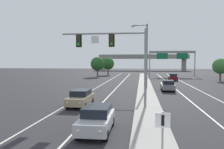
# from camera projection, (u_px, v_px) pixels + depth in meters

# --- Properties ---
(median_island) EXTENTS (2.40, 110.00, 0.15)m
(median_island) POSITION_uv_depth(u_px,v_px,m) (147.00, 101.00, 24.90)
(median_island) COLOR #9E9B93
(median_island) RESTS_ON ground
(lane_stripe_oncoming_center) EXTENTS (0.14, 100.00, 0.01)m
(lane_stripe_oncoming_center) POSITION_uv_depth(u_px,v_px,m) (113.00, 92.00, 32.44)
(lane_stripe_oncoming_center) COLOR silver
(lane_stripe_oncoming_center) RESTS_ON ground
(lane_stripe_receding_center) EXTENTS (0.14, 100.00, 0.01)m
(lane_stripe_receding_center) POSITION_uv_depth(u_px,v_px,m) (181.00, 93.00, 31.23)
(lane_stripe_receding_center) COLOR silver
(lane_stripe_receding_center) RESTS_ON ground
(edge_stripe_left) EXTENTS (0.14, 100.00, 0.01)m
(edge_stripe_left) POSITION_uv_depth(u_px,v_px,m) (90.00, 92.00, 32.87)
(edge_stripe_left) COLOR silver
(edge_stripe_left) RESTS_ON ground
(edge_stripe_right) EXTENTS (0.14, 100.00, 0.01)m
(edge_stripe_right) POSITION_uv_depth(u_px,v_px,m) (206.00, 94.00, 30.81)
(edge_stripe_right) COLOR silver
(edge_stripe_right) RESTS_ON ground
(overhead_signal_mast) EXTENTS (7.99, 0.44, 7.20)m
(overhead_signal_mast) POSITION_uv_depth(u_px,v_px,m) (118.00, 51.00, 21.25)
(overhead_signal_mast) COLOR gray
(overhead_signal_mast) RESTS_ON median_island
(median_sign_post) EXTENTS (0.60, 0.10, 2.20)m
(median_sign_post) POSITION_uv_depth(u_px,v_px,m) (163.00, 130.00, 9.14)
(median_sign_post) COLOR gray
(median_sign_post) RESTS_ON median_island
(street_lamp_median) EXTENTS (2.58, 0.28, 10.00)m
(street_lamp_median) POSITION_uv_depth(u_px,v_px,m) (145.00, 52.00, 35.56)
(street_lamp_median) COLOR #4C4C51
(street_lamp_median) RESTS_ON median_island
(car_oncoming_silver) EXTENTS (1.87, 4.49, 1.58)m
(car_oncoming_silver) POSITION_uv_depth(u_px,v_px,m) (97.00, 119.00, 14.05)
(car_oncoming_silver) COLOR #B7B7BC
(car_oncoming_silver) RESTS_ON ground
(car_oncoming_tan) EXTENTS (1.86, 4.49, 1.58)m
(car_oncoming_tan) POSITION_uv_depth(u_px,v_px,m) (81.00, 98.00, 22.19)
(car_oncoming_tan) COLOR tan
(car_oncoming_tan) RESTS_ON ground
(car_receding_grey) EXTENTS (1.89, 4.50, 1.58)m
(car_receding_grey) POSITION_uv_depth(u_px,v_px,m) (168.00, 85.00, 33.74)
(car_receding_grey) COLOR slate
(car_receding_grey) RESTS_ON ground
(car_receding_darkred) EXTENTS (1.91, 4.50, 1.58)m
(car_receding_darkred) POSITION_uv_depth(u_px,v_px,m) (173.00, 77.00, 51.93)
(car_receding_darkred) COLOR #5B0F14
(car_receding_darkred) RESTS_ON ground
(highway_sign_gantry) EXTENTS (13.28, 0.42, 7.50)m
(highway_sign_gantry) POSITION_uv_depth(u_px,v_px,m) (172.00, 55.00, 67.00)
(highway_sign_gantry) COLOR gray
(highway_sign_gantry) RESTS_ON ground
(overpass_bridge) EXTENTS (42.40, 6.40, 7.65)m
(overpass_bridge) POSITION_uv_depth(u_px,v_px,m) (143.00, 58.00, 110.35)
(overpass_bridge) COLOR gray
(overpass_bridge) RESTS_ON ground
(tree_far_right_c) EXTENTS (3.49, 3.49, 5.04)m
(tree_far_right_c) POSITION_uv_depth(u_px,v_px,m) (220.00, 66.00, 50.78)
(tree_far_right_c) COLOR #4C3823
(tree_far_right_c) RESTS_ON ground
(tree_far_left_c) EXTENTS (3.87, 3.87, 5.60)m
(tree_far_left_c) POSITION_uv_depth(u_px,v_px,m) (97.00, 64.00, 64.41)
(tree_far_left_c) COLOR #4C3823
(tree_far_left_c) RESTS_ON ground
(tree_far_left_b) EXTENTS (3.87, 3.87, 5.60)m
(tree_far_left_b) POSITION_uv_depth(u_px,v_px,m) (108.00, 64.00, 72.93)
(tree_far_left_b) COLOR #4C3823
(tree_far_left_b) RESTS_ON ground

